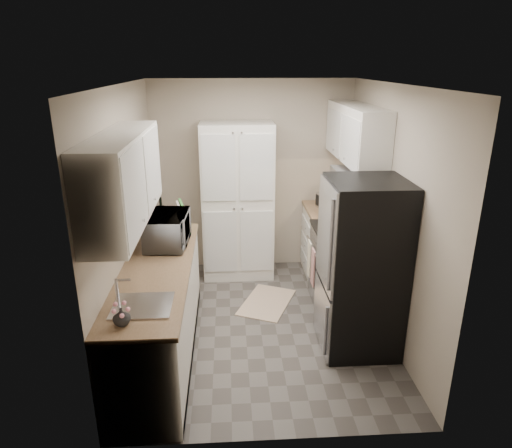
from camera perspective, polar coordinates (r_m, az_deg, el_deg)
name	(u,v)px	position (r m, az deg, el deg)	size (l,w,h in m)	color
ground	(260,325)	(5.07, 0.53, -12.47)	(3.20, 3.20, 0.00)	#56514C
room_shell	(259,179)	(4.41, 0.38, 5.65)	(2.64, 3.24, 2.52)	#B2A490
pantry_cabinet	(238,202)	(5.85, -2.30, 2.80)	(0.90, 0.55, 2.00)	silver
base_cabinet_left	(160,313)	(4.51, -11.92, -10.78)	(0.60, 2.30, 0.88)	silver
countertop_left	(156,269)	(4.30, -12.35, -5.48)	(0.63, 2.33, 0.04)	#846647
base_cabinet_right	(329,244)	(6.06, 9.14, -2.45)	(0.60, 0.80, 0.88)	silver
countertop_right	(331,210)	(5.90, 9.38, 1.69)	(0.63, 0.83, 0.04)	#846647
electric_range	(343,267)	(5.33, 10.81, -5.30)	(0.71, 0.78, 1.13)	#B7B7BC
refrigerator	(362,267)	(4.46, 13.13, -5.29)	(0.70, 0.72, 1.70)	#B7B7BC
microwave	(167,230)	(4.71, -11.02, -0.72)	(0.59, 0.40, 0.33)	#B3B3B7
wine_bottle	(161,215)	(5.15, -11.73, 1.10)	(0.09, 0.09, 0.34)	black
flower_vase	(122,317)	(3.44, -16.46, -11.05)	(0.13, 0.13, 0.13)	white
cutting_board	(184,216)	(5.07, -9.02, 0.98)	(0.02, 0.27, 0.34)	green
toaster_oven	(331,202)	(5.85, 9.42, 2.75)	(0.27, 0.34, 0.20)	#AFAFB3
fruit_basket	(330,189)	(5.82, 9.29, 4.28)	(0.27, 0.27, 0.12)	#FF3B01
kitchen_mat	(267,302)	(5.48, 1.36, -9.75)	(0.50, 0.80, 0.01)	beige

